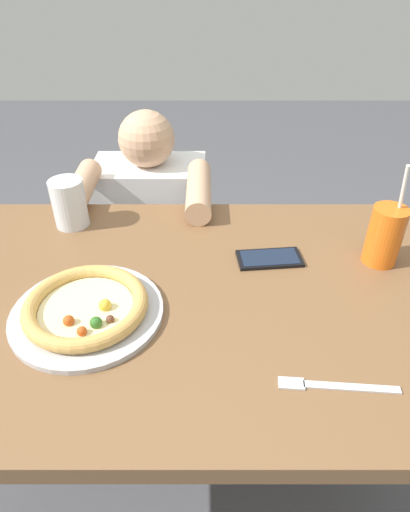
# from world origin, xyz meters

# --- Properties ---
(ground_plane) EXTENTS (8.00, 8.00, 0.00)m
(ground_plane) POSITION_xyz_m (0.00, 0.00, 0.00)
(ground_plane) COLOR #4C4C51
(dining_table) EXTENTS (1.28, 0.77, 0.75)m
(dining_table) POSITION_xyz_m (0.00, 0.00, 0.63)
(dining_table) COLOR brown
(dining_table) RESTS_ON ground
(pizza_near) EXTENTS (0.30, 0.30, 0.04)m
(pizza_near) POSITION_xyz_m (-0.16, -0.07, 0.77)
(pizza_near) COLOR #B7B7BC
(pizza_near) RESTS_ON dining_table
(drink_cup_colored) EXTENTS (0.08, 0.08, 0.24)m
(drink_cup_colored) POSITION_xyz_m (0.48, 0.12, 0.82)
(drink_cup_colored) COLOR orange
(drink_cup_colored) RESTS_ON dining_table
(water_cup_clear) EXTENTS (0.09, 0.09, 0.13)m
(water_cup_clear) POSITION_xyz_m (-0.27, 0.28, 0.81)
(water_cup_clear) COLOR silver
(water_cup_clear) RESTS_ON dining_table
(fork) EXTENTS (0.20, 0.04, 0.00)m
(fork) POSITION_xyz_m (0.29, -0.24, 0.75)
(fork) COLOR silver
(fork) RESTS_ON dining_table
(cell_phone) EXTENTS (0.16, 0.09, 0.01)m
(cell_phone) POSITION_xyz_m (0.23, 0.12, 0.75)
(cell_phone) COLOR black
(cell_phone) RESTS_ON dining_table
(diner_seated) EXTENTS (0.41, 0.52, 0.94)m
(diner_seated) POSITION_xyz_m (-0.11, 0.63, 0.43)
(diner_seated) COLOR #333847
(diner_seated) RESTS_ON ground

